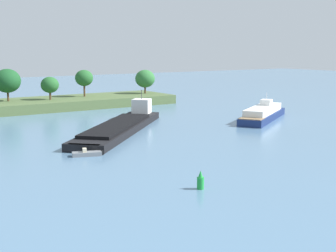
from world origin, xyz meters
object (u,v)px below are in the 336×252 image
(white_riverboat, at_px, (263,114))
(cargo_barge, at_px, (121,126))
(fishing_skiff, at_px, (87,154))
(channel_buoy_green, at_px, (200,181))

(white_riverboat, distance_m, cargo_barge, 29.05)
(fishing_skiff, bearing_deg, channel_buoy_green, -80.84)
(white_riverboat, height_order, channel_buoy_green, white_riverboat)
(fishing_skiff, relative_size, cargo_barge, 0.15)
(cargo_barge, xyz_separation_m, channel_buoy_green, (-9.45, -33.98, -0.10))
(white_riverboat, bearing_deg, fishing_skiff, -166.54)
(fishing_skiff, xyz_separation_m, channel_buoy_green, (3.20, -19.86, 0.51))
(cargo_barge, bearing_deg, channel_buoy_green, -105.53)
(fishing_skiff, xyz_separation_m, cargo_barge, (12.65, 14.12, 0.61))
(white_riverboat, relative_size, cargo_barge, 0.70)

